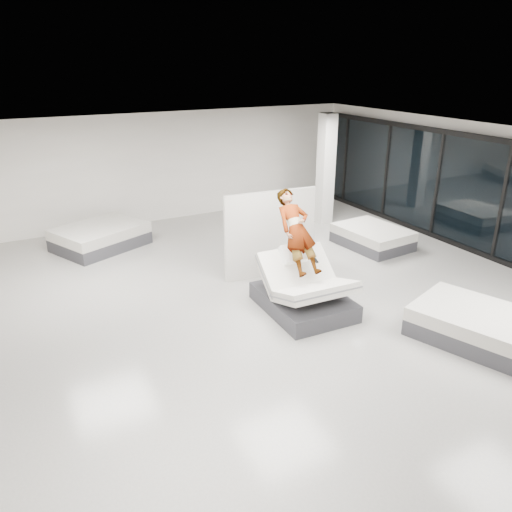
% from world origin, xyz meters
% --- Properties ---
extents(room, '(14.00, 14.04, 3.20)m').
position_xyz_m(room, '(0.00, 0.00, 1.60)').
color(room, '#A8A59F').
rests_on(room, ground).
extents(hero_bed, '(1.52, 1.97, 1.22)m').
position_xyz_m(hero_bed, '(0.36, -0.03, 0.38)').
color(hero_bed, '#343338').
rests_on(hero_bed, floor).
extents(person, '(0.71, 1.68, 1.47)m').
position_xyz_m(person, '(0.37, 0.29, 1.26)').
color(person, slate).
rests_on(person, hero_bed).
extents(remote, '(0.06, 0.14, 0.08)m').
position_xyz_m(remote, '(0.58, -0.06, 1.03)').
color(remote, black).
rests_on(remote, person).
extents(divider_panel, '(2.15, 0.29, 1.96)m').
position_xyz_m(divider_panel, '(0.63, 1.81, 0.98)').
color(divider_panel, beige).
rests_on(divider_panel, floor).
extents(flat_bed_right_far, '(1.52, 1.94, 0.50)m').
position_xyz_m(flat_bed_right_far, '(3.92, 2.15, 0.25)').
color(flat_bed_right_far, '#343338').
rests_on(flat_bed_right_far, floor).
extents(flat_bed_right_near, '(2.06, 2.37, 0.55)m').
position_xyz_m(flat_bed_right_near, '(2.43, -2.34, 0.27)').
color(flat_bed_right_near, '#343338').
rests_on(flat_bed_right_near, floor).
extents(flat_bed_left_far, '(2.59, 2.33, 0.58)m').
position_xyz_m(flat_bed_left_far, '(-2.43, 5.41, 0.29)').
color(flat_bed_left_far, '#343338').
rests_on(flat_bed_left_far, floor).
extents(column, '(0.40, 0.40, 3.20)m').
position_xyz_m(column, '(4.00, 4.50, 1.60)').
color(column, silver).
rests_on(column, floor).
extents(storefront_glazing, '(0.12, 13.40, 2.92)m').
position_xyz_m(storefront_glazing, '(5.90, 0.00, 1.45)').
color(storefront_glazing, '#212E38').
rests_on(storefront_glazing, floor).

